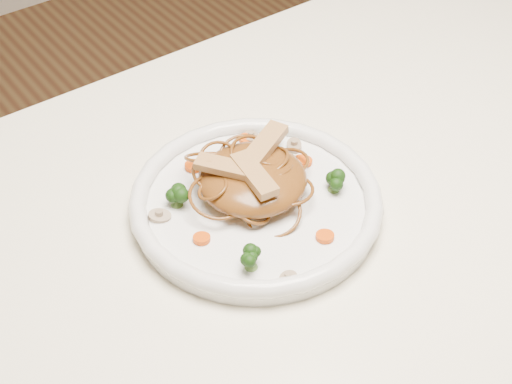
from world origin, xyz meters
TOP-DOWN VIEW (x-y plane):
  - table at (0.00, 0.00)m, footprint 1.20×0.80m
  - plate at (-0.07, 0.06)m, footprint 0.37×0.37m
  - noodle_mound at (-0.07, 0.08)m, footprint 0.15×0.15m
  - chicken_a at (-0.04, 0.10)m, footprint 0.08×0.05m
  - chicken_b at (-0.10, 0.09)m, footprint 0.05×0.06m
  - chicken_c at (-0.08, 0.06)m, footprint 0.03×0.07m
  - broccoli_0 at (-0.00, 0.13)m, footprint 0.03×0.03m
  - broccoli_1 at (-0.15, 0.11)m, footprint 0.02×0.02m
  - broccoli_2 at (-0.14, -0.01)m, footprint 0.03×0.03m
  - broccoli_3 at (0.01, 0.03)m, footprint 0.03×0.03m
  - carrot_0 at (-0.02, 0.16)m, footprint 0.02×0.02m
  - carrot_1 at (-0.16, 0.05)m, footprint 0.02×0.02m
  - carrot_2 at (0.01, 0.08)m, footprint 0.02×0.02m
  - carrot_3 at (-0.10, 0.15)m, footprint 0.03×0.03m
  - carrot_4 at (-0.05, -0.03)m, footprint 0.03×0.03m
  - mushroom_0 at (-0.12, -0.05)m, footprint 0.03×0.03m
  - mushroom_1 at (0.02, 0.11)m, footprint 0.04×0.04m
  - mushroom_2 at (-0.17, 0.10)m, footprint 0.03×0.03m
  - mushroom_3 at (-0.01, 0.16)m, footprint 0.03×0.03m

SIDE VIEW (x-z plane):
  - table at x=0.00m, z-range 0.28..1.03m
  - plate at x=-0.07m, z-range 0.75..0.77m
  - carrot_0 at x=-0.02m, z-range 0.77..0.77m
  - carrot_1 at x=-0.16m, z-range 0.77..0.77m
  - carrot_2 at x=0.01m, z-range 0.77..0.77m
  - carrot_3 at x=-0.10m, z-range 0.77..0.77m
  - carrot_4 at x=-0.05m, z-range 0.77..0.77m
  - mushroom_0 at x=-0.12m, z-range 0.77..0.77m
  - mushroom_1 at x=0.02m, z-range 0.77..0.77m
  - mushroom_2 at x=-0.17m, z-range 0.77..0.77m
  - mushroom_3 at x=-0.01m, z-range 0.77..0.77m
  - broccoli_1 at x=-0.15m, z-range 0.77..0.79m
  - broccoli_3 at x=0.01m, z-range 0.77..0.79m
  - broccoli_2 at x=-0.14m, z-range 0.77..0.79m
  - broccoli_0 at x=0.00m, z-range 0.77..0.79m
  - noodle_mound at x=-0.07m, z-range 0.76..0.80m
  - chicken_b at x=-0.10m, z-range 0.80..0.81m
  - chicken_c at x=-0.08m, z-range 0.80..0.81m
  - chicken_a at x=-0.04m, z-range 0.80..0.81m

